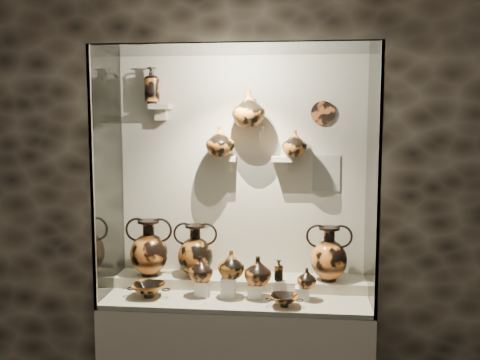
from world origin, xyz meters
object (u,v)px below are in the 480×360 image
object	(u,v)px
amphora_left	(149,248)
ovoid_vase_b	(248,109)
amphora_mid	(195,250)
jug_b	(231,264)
jug_e	(307,278)
lekythos_small	(279,269)
kylix_left	(149,289)
ovoid_vase_c	(295,143)
lekythos_tall	(152,83)
jug_c	(258,271)
kylix_right	(284,300)
ovoid_vase_a	(220,141)
amphora_right	(329,253)
jug_a	(201,269)

from	to	relation	value
amphora_left	ovoid_vase_b	xyz separation A→B (m)	(0.68, 0.04, 0.94)
amphora_mid	jug_b	world-z (taller)	amphora_mid
amphora_mid	jug_e	bearing A→B (deg)	-0.27
lekythos_small	kylix_left	size ratio (longest dim) A/B	0.57
amphora_mid	ovoid_vase_c	distance (m)	0.98
jug_e	ovoid_vase_b	xyz separation A→B (m)	(-0.39, 0.24, 1.06)
ovoid_vase_b	ovoid_vase_c	size ratio (longest dim) A/B	1.32
amphora_mid	lekythos_tall	xyz separation A→B (m)	(-0.30, 0.09, 1.13)
amphora_mid	jug_c	distance (m)	0.49
jug_b	amphora_mid	bearing A→B (deg)	130.80
kylix_right	ovoid_vase_a	xyz separation A→B (m)	(-0.45, 0.39, 0.94)
kylix_left	ovoid_vase_c	distance (m)	1.34
amphora_right	kylix_right	size ratio (longest dim) A/B	1.66
ovoid_vase_b	jug_b	bearing A→B (deg)	-115.90
jug_e	jug_c	bearing A→B (deg)	-163.94
ovoid_vase_a	ovoid_vase_b	distance (m)	0.29
amphora_left	lekythos_tall	size ratio (longest dim) A/B	1.39
amphora_mid	amphora_right	distance (m)	0.90
jug_a	jug_e	distance (m)	0.68
jug_a	jug_c	world-z (taller)	jug_c
amphora_right	ovoid_vase_b	world-z (taller)	ovoid_vase_b
amphora_mid	jug_b	xyz separation A→B (m)	(0.27, -0.21, -0.03)
amphora_left	amphora_mid	distance (m)	0.32
jug_c	jug_b	bearing A→B (deg)	-179.63
lekythos_small	amphora_left	bearing A→B (deg)	-177.94
amphora_right	jug_c	world-z (taller)	amphora_right
jug_a	ovoid_vase_a	size ratio (longest dim) A/B	0.82
kylix_left	lekythos_small	bearing A→B (deg)	26.39
jug_b	ovoid_vase_c	world-z (taller)	ovoid_vase_c
jug_b	ovoid_vase_b	xyz separation A→B (m)	(0.09, 0.24, 0.98)
jug_e	kylix_right	xyz separation A→B (m)	(-0.14, -0.13, -0.10)
lekythos_small	kylix_left	world-z (taller)	lekythos_small
ovoid_vase_b	lekythos_small	bearing A→B (deg)	-55.10
amphora_mid	ovoid_vase_c	world-z (taller)	ovoid_vase_c
ovoid_vase_a	lekythos_small	bearing A→B (deg)	-21.96
amphora_left	ovoid_vase_b	distance (m)	1.16
jug_c	kylix_right	distance (m)	0.26
jug_b	lekythos_small	distance (m)	0.30
lekythos_small	lekythos_tall	world-z (taller)	lekythos_tall
jug_b	ovoid_vase_c	bearing A→B (deg)	23.49
jug_c	kylix_left	xyz separation A→B (m)	(-0.70, -0.05, -0.13)
amphora_right	ovoid_vase_c	bearing A→B (deg)	158.20
jug_e	ovoid_vase_a	bearing A→B (deg)	172.98
amphora_right	lekythos_small	bearing A→B (deg)	-154.22
jug_a	amphora_right	bearing A→B (deg)	21.49
amphora_left	ovoid_vase_c	bearing A→B (deg)	13.43
kylix_left	kylix_right	size ratio (longest dim) A/B	1.22
jug_c	jug_e	distance (m)	0.31
jug_c	ovoid_vase_c	size ratio (longest dim) A/B	1.04
amphora_right	amphora_left	bearing A→B (deg)	173.43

